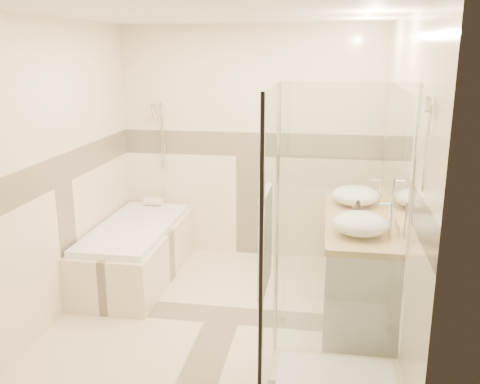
% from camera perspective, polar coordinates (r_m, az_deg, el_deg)
% --- Properties ---
extents(room, '(2.82, 3.02, 2.52)m').
position_cam_1_polar(room, '(4.35, -1.09, 1.88)').
color(room, beige).
rests_on(room, ground).
extents(bathtub, '(0.75, 1.70, 0.56)m').
position_cam_1_polar(bathtub, '(5.49, -11.04, -5.96)').
color(bathtub, beige).
rests_on(bathtub, ground).
extents(vanity, '(0.58, 1.62, 0.85)m').
position_cam_1_polar(vanity, '(4.82, 12.33, -7.55)').
color(vanity, silver).
rests_on(vanity, ground).
extents(shower_enclosure, '(0.96, 0.93, 2.04)m').
position_cam_1_polar(shower_enclosure, '(3.62, 8.61, -13.83)').
color(shower_enclosure, beige).
rests_on(shower_enclosure, ground).
extents(vessel_sink_near, '(0.44, 0.44, 0.18)m').
position_cam_1_polar(vessel_sink_near, '(5.05, 12.20, -0.36)').
color(vessel_sink_near, white).
rests_on(vessel_sink_near, vanity).
extents(vessel_sink_far, '(0.44, 0.44, 0.18)m').
position_cam_1_polar(vessel_sink_far, '(4.24, 12.71, -3.30)').
color(vessel_sink_far, white).
rests_on(vessel_sink_far, vanity).
extents(faucet_near, '(0.11, 0.03, 0.26)m').
position_cam_1_polar(faucet_near, '(5.05, 14.69, 0.20)').
color(faucet_near, silver).
rests_on(faucet_near, vanity).
extents(faucet_far, '(0.11, 0.03, 0.27)m').
position_cam_1_polar(faucet_far, '(4.24, 15.67, -2.53)').
color(faucet_far, silver).
rests_on(faucet_far, vanity).
extents(amenity_bottle_a, '(0.07, 0.07, 0.15)m').
position_cam_1_polar(amenity_bottle_a, '(4.56, 12.48, -2.17)').
color(amenity_bottle_a, black).
rests_on(amenity_bottle_a, vanity).
extents(amenity_bottle_b, '(0.16, 0.16, 0.16)m').
position_cam_1_polar(amenity_bottle_b, '(4.63, 12.44, -1.85)').
color(amenity_bottle_b, black).
rests_on(amenity_bottle_b, vanity).
extents(folded_towels, '(0.15, 0.23, 0.07)m').
position_cam_1_polar(folded_towels, '(5.35, 12.03, -0.06)').
color(folded_towels, white).
rests_on(folded_towels, vanity).
extents(rolled_towel, '(0.20, 0.09, 0.09)m').
position_cam_1_polar(rolled_towel, '(6.02, -9.24, -1.01)').
color(rolled_towel, white).
rests_on(rolled_towel, bathtub).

